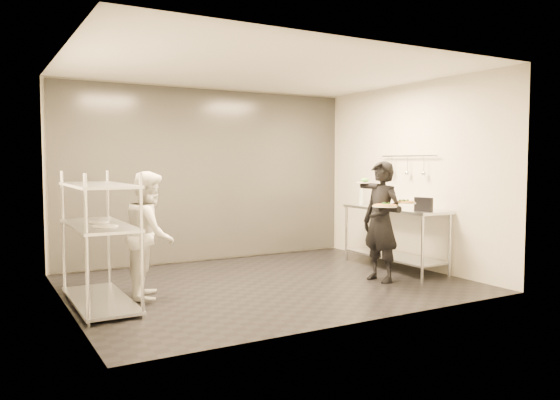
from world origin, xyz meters
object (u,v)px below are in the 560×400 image
prep_counter (395,227)px  pizza_plate_far (405,202)px  pass_rack (99,237)px  bottle_clear (375,198)px  bottle_dark (377,200)px  pizza_plate_near (385,206)px  pos_monitor (423,205)px  waiter (381,221)px  chef (150,234)px  salad_plate (365,181)px  bottle_green (361,196)px

prep_counter → pizza_plate_far: bearing=-124.3°
pass_rack → pizza_plate_far: bearing=-12.8°
bottle_clear → bottle_dark: bearing=-125.4°
pizza_plate_far → pizza_plate_near: bearing=172.5°
pos_monitor → bottle_dark: bottle_dark is taller
pos_monitor → pizza_plate_near: bearing=176.2°
pass_rack → waiter: size_ratio=0.99×
prep_counter → waiter: size_ratio=1.11×
chef → bottle_dark: bearing=-64.5°
bottle_clear → bottle_dark: 0.28m
pass_rack → salad_plate: (3.50, -0.32, 0.57)m
waiter → bottle_clear: 1.51m
pass_rack → prep_counter: bearing=0.0°
chef → salad_plate: 2.99m
salad_plate → bottle_clear: (0.94, 0.91, -0.32)m
pizza_plate_near → salad_plate: size_ratio=1.39×
pizza_plate_far → bottle_clear: size_ratio=1.38×
prep_counter → salad_plate: salad_plate is taller
pizza_plate_far → pass_rack: bearing=167.2°
salad_plate → pass_rack: bearing=174.8°
prep_counter → salad_plate: size_ratio=7.29×
bottle_green → bottle_dark: 0.44m
bottle_clear → waiter: bearing=-126.4°
pizza_plate_near → bottle_clear: bearing=54.7°
pass_rack → salad_plate: pass_rack is taller
chef → pizza_plate_far: bearing=-85.4°
pizza_plate_far → bottle_clear: bearing=64.4°
prep_counter → chef: 3.73m
waiter → pizza_plate_far: bearing=32.5°
pos_monitor → bottle_clear: bearing=69.0°
pass_rack → prep_counter: (4.33, 0.00, -0.14)m
waiter → pos_monitor: 0.70m
pizza_plate_near → bottle_clear: (0.99, 1.41, -0.02)m
pizza_plate_far → chef: bearing=163.6°
chef → bottle_dark: 3.70m
bottle_green → pos_monitor: bearing=-94.1°
pass_rack → bottle_dark: size_ratio=7.87×
pass_rack → bottle_green: size_ratio=6.17×
pass_rack → pizza_plate_far: size_ratio=5.63×
waiter → prep_counter: bearing=121.3°
pass_rack → waiter: 3.60m
pizza_plate_near → salad_plate: 0.58m
prep_counter → chef: bearing=178.9°
pizza_plate_far → bottle_dark: bearing=66.5°
prep_counter → bottle_dark: size_ratio=8.86×
waiter → bottle_green: size_ratio=6.24×
pizza_plate_near → bottle_dark: 1.44m
pass_rack → prep_counter: pass_rack is taller
pizza_plate_far → salad_plate: salad_plate is taller
chef → bottle_green: bearing=-57.9°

